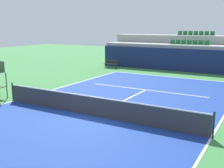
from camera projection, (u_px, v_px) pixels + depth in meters
ground_plane at (93, 116)px, 13.36m from camera, size 80.00×80.00×0.00m
court_surface at (93, 116)px, 13.36m from camera, size 11.00×24.00×0.01m
baseline_far at (172, 77)px, 23.49m from camera, size 11.00×0.10×0.00m
sideline_left at (14, 101)px, 16.03m from camera, size 0.10×24.00×0.00m
sideline_right at (211, 138)px, 10.70m from camera, size 0.10×24.00×0.00m
service_line_far at (146, 90)px, 18.79m from camera, size 8.26×0.10×0.00m
centre_service_line at (124, 101)px, 16.08m from camera, size 0.10×6.40×0.00m
back_wall at (184, 60)px, 26.16m from camera, size 17.18×0.30×2.14m
stands_tier_lower at (188, 57)px, 27.27m from camera, size 17.18×2.40×2.45m
stands_tier_upper at (194, 51)px, 29.22m from camera, size 17.18×2.40×3.27m
seating_row_lower at (189, 43)px, 27.08m from camera, size 3.76×0.44×0.44m
seating_row_upper at (196, 34)px, 28.94m from camera, size 3.76×0.44×0.44m
tennis_net at (93, 106)px, 13.26m from camera, size 11.08×0.08×1.07m
player_bench at (111, 63)px, 28.39m from camera, size 1.50×0.40×0.85m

